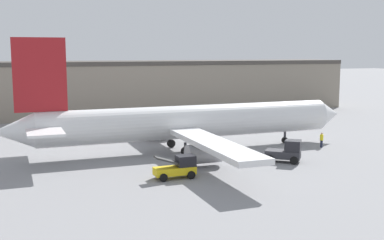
{
  "coord_description": "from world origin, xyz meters",
  "views": [
    {
      "loc": [
        -18.03,
        -48.01,
        10.67
      ],
      "look_at": [
        0.0,
        0.0,
        3.33
      ],
      "focal_mm": 45.0,
      "sensor_mm": 36.0,
      "label": 1
    }
  ],
  "objects_px": {
    "ground_crew_worker": "(322,139)",
    "belt_loader_truck": "(178,167)",
    "airplane": "(183,122)",
    "baggage_tug": "(286,152)"
  },
  "relations": [
    {
      "from": "airplane",
      "to": "baggage_tug",
      "type": "relative_size",
      "value": 10.73
    },
    {
      "from": "airplane",
      "to": "ground_crew_worker",
      "type": "xyz_separation_m",
      "value": [
        15.18,
        -3.61,
        -2.23
      ]
    },
    {
      "from": "ground_crew_worker",
      "to": "baggage_tug",
      "type": "distance_m",
      "value": 8.94
    },
    {
      "from": "baggage_tug",
      "to": "ground_crew_worker",
      "type": "bearing_deg",
      "value": 71.43
    },
    {
      "from": "airplane",
      "to": "ground_crew_worker",
      "type": "distance_m",
      "value": 15.76
    },
    {
      "from": "baggage_tug",
      "to": "airplane",
      "type": "bearing_deg",
      "value": 171.05
    },
    {
      "from": "airplane",
      "to": "baggage_tug",
      "type": "bearing_deg",
      "value": -48.13
    },
    {
      "from": "belt_loader_truck",
      "to": "airplane",
      "type": "bearing_deg",
      "value": 67.68
    },
    {
      "from": "ground_crew_worker",
      "to": "belt_loader_truck",
      "type": "height_order",
      "value": "belt_loader_truck"
    },
    {
      "from": "airplane",
      "to": "belt_loader_truck",
      "type": "bearing_deg",
      "value": -112.16
    }
  ]
}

